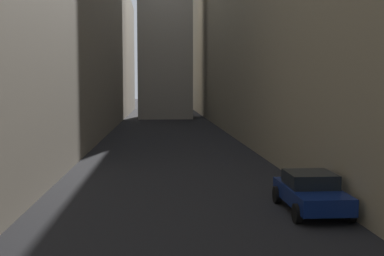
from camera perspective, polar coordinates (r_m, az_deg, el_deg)
ground_plane at (r=40.23m, az=-2.59°, el=-1.40°), size 264.00×264.00×0.00m
building_block_left at (r=43.87m, az=-19.55°, el=11.26°), size 13.96×108.00×18.96m
building_block_right at (r=44.56m, az=13.89°, el=13.69°), size 13.74×108.00×22.66m
parked_car_right_far at (r=17.79m, az=13.50°, el=-7.13°), size 1.95×4.03×1.37m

